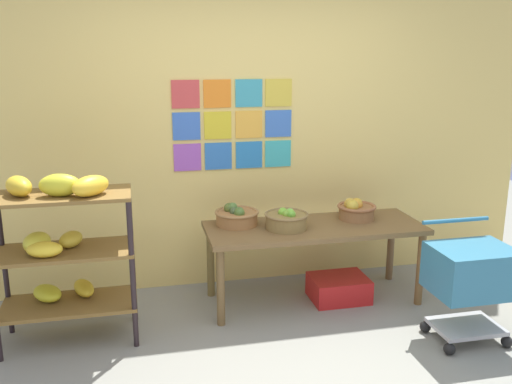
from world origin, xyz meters
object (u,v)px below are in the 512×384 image
at_px(display_table, 314,234).
at_px(fruit_basket_back_right, 287,220).
at_px(fruit_basket_centre, 236,216).
at_px(produce_crate_under_table, 339,288).
at_px(fruit_basket_right, 356,209).
at_px(shopping_cart, 471,275).
at_px(banana_shelf_unit, 61,238).

height_order(display_table, fruit_basket_back_right, fruit_basket_back_right).
relative_size(fruit_basket_centre, produce_crate_under_table, 0.77).
height_order(fruit_basket_right, shopping_cart, shopping_cart).
relative_size(fruit_basket_right, fruit_basket_centre, 0.90).
xyz_separation_m(fruit_basket_right, produce_crate_under_table, (-0.17, -0.13, -0.62)).
distance_m(banana_shelf_unit, shopping_cart, 2.78).
bearing_deg(fruit_basket_back_right, shopping_cart, -37.56).
bearing_deg(shopping_cart, banana_shelf_unit, 164.03).
relative_size(banana_shelf_unit, shopping_cart, 1.47).
bearing_deg(fruit_basket_centre, shopping_cart, -35.12).
relative_size(display_table, fruit_basket_centre, 4.90).
height_order(banana_shelf_unit, produce_crate_under_table, banana_shelf_unit).
bearing_deg(produce_crate_under_table, shopping_cart, -52.04).
height_order(fruit_basket_back_right, fruit_basket_centre, fruit_basket_centre).
xyz_separation_m(fruit_basket_centre, shopping_cart, (1.43, -1.01, -0.22)).
distance_m(fruit_basket_right, fruit_basket_centre, 0.98).
bearing_deg(fruit_basket_right, shopping_cart, -64.12).
xyz_separation_m(fruit_basket_right, shopping_cart, (0.46, -0.94, -0.23)).
distance_m(fruit_basket_back_right, fruit_basket_centre, 0.40).
bearing_deg(fruit_basket_centre, display_table, -15.25).
bearing_deg(produce_crate_under_table, fruit_basket_right, 37.43).
bearing_deg(fruit_basket_centre, produce_crate_under_table, -13.93).
relative_size(fruit_basket_right, produce_crate_under_table, 0.69).
bearing_deg(fruit_basket_centre, fruit_basket_right, -3.85).
relative_size(fruit_basket_back_right, produce_crate_under_table, 0.75).
bearing_deg(fruit_basket_right, display_table, -165.75).
bearing_deg(fruit_basket_back_right, display_table, 4.81).
distance_m(banana_shelf_unit, fruit_basket_right, 2.27).
relative_size(display_table, shopping_cart, 2.09).
xyz_separation_m(fruit_basket_right, fruit_basket_centre, (-0.98, 0.07, -0.01)).
height_order(display_table, produce_crate_under_table, display_table).
relative_size(banana_shelf_unit, produce_crate_under_table, 2.65).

